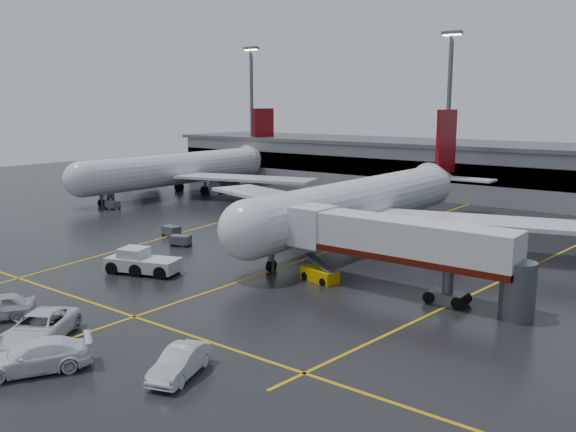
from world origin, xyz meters
The scene contains 21 objects.
ground centered at (0.00, 0.00, 0.00)m, with size 220.00×220.00×0.00m, color black.
apron_line_centre centered at (0.00, 0.00, 0.01)m, with size 0.25×90.00×0.02m, color gold.
apron_line_stop centered at (0.00, -22.00, 0.01)m, with size 60.00×0.25×0.02m, color gold.
apron_line_left centered at (-20.00, 10.00, 0.01)m, with size 0.25×70.00×0.02m, color gold.
apron_line_right centered at (18.00, 10.00, 0.01)m, with size 0.25×70.00×0.02m, color gold.
terminal centered at (0.00, 47.93, 4.32)m, with size 122.00×19.00×8.60m.
light_mast_left centered at (-45.00, 42.00, 14.47)m, with size 3.00×1.20×25.45m.
light_mast_mid centered at (-5.00, 42.00, 14.47)m, with size 3.00×1.20×25.45m.
main_airliner centered at (0.00, 9.70, 4.21)m, with size 48.80×45.60×14.10m.
second_airliner centered at (-42.00, 21.70, 4.21)m, with size 48.80×45.60×14.10m.
jet_bridge centered at (11.87, -6.00, 3.93)m, with size 19.90×3.40×6.05m.
pushback_tractor centered at (-8.55, -14.49, 0.91)m, with size 6.90×4.53×2.29m.
belt_loader centered at (5.18, -6.93, 0.53)m, with size 3.63×2.24×2.15m.
service_van_a centered at (-1.02, -28.42, 0.90)m, with size 2.99×6.49×1.80m, color white.
service_van_b centered at (2.76, -30.83, 0.87)m, with size 2.43×5.99×1.74m, color white.
service_van_c centered at (9.50, -26.34, 0.78)m, with size 1.66×4.76×1.57m, color silver.
baggage_cart_a centered at (-13.65, -5.29, 0.63)m, with size 2.36×2.00×1.12m.
baggage_cart_b centered at (-18.23, -2.57, 0.63)m, with size 2.05×1.38×1.12m.
baggage_cart_c centered at (-12.14, 7.42, 0.63)m, with size 2.27×1.78×1.12m.
baggage_cart_d centered at (-46.54, 9.31, 0.63)m, with size 2.10×1.47×1.12m.
baggage_cart_e centered at (-38.59, 4.48, 0.63)m, with size 2.02×1.34×1.12m.
Camera 1 is at (32.79, -46.87, 14.42)m, focal length 37.52 mm.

